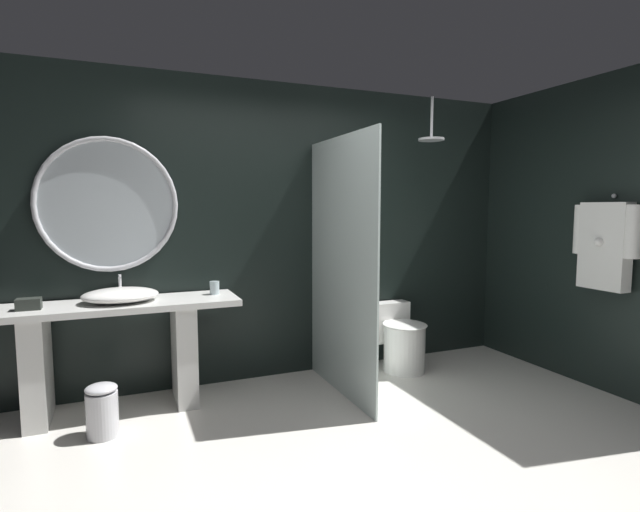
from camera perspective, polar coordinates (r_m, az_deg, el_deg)
The scene contains 13 objects.
ground_plane at distance 3.04m, azimuth 8.26°, elevation -24.28°, with size 5.76×5.76×0.00m, color silver.
back_wall_panel at distance 4.38m, azimuth -4.41°, elevation 2.87°, with size 4.80×0.10×2.60m, color black.
side_wall_right at distance 4.79m, azimuth 28.33°, elevation 2.45°, with size 0.10×2.47×2.60m, color black.
vanity_counter at distance 3.95m, azimuth -23.15°, elevation -9.54°, with size 1.82×0.52×0.82m.
vessel_sink at distance 3.88m, azimuth -22.47°, elevation -4.27°, with size 0.54×0.44×0.18m.
tumbler_cup at distance 3.99m, azimuth -12.33°, elevation -3.68°, with size 0.08×0.08×0.11m, color silver.
tissue_box at distance 3.88m, azimuth -31.12°, elevation -4.87°, with size 0.15×0.10×0.08m, color #282D28.
round_wall_mirror at distance 4.06m, azimuth -23.72°, elevation 5.55°, with size 1.04×0.04×1.04m.
shower_glass_panel at distance 3.89m, azimuth 2.50°, elevation -1.33°, with size 0.02×1.21×2.08m, color silver.
rain_shower_head at distance 4.57m, azimuth 12.99°, elevation 13.64°, with size 0.23×0.23×0.38m.
hanging_bathrobe at distance 4.48m, azimuth 30.57°, elevation 1.43°, with size 0.20×0.56×0.77m.
toilet at distance 4.67m, azimuth 9.49°, elevation -9.80°, with size 0.40×0.56×0.60m.
waste_bin at distance 3.66m, azimuth -24.30°, elevation -16.22°, with size 0.20×0.20×0.36m.
Camera 1 is at (-1.37, -2.25, 1.52)m, focal length 27.14 mm.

